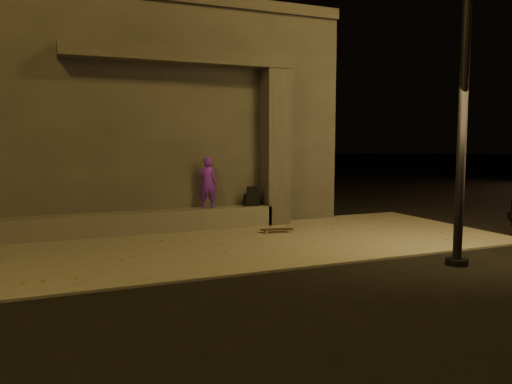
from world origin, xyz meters
name	(u,v)px	position (x,y,z in m)	size (l,w,h in m)	color
ground	(278,268)	(0.00, 0.00, 0.00)	(120.00, 120.00, 0.00)	black
sidewalk	(233,243)	(0.00, 2.00, 0.02)	(11.00, 4.40, 0.04)	#646058
building	(138,118)	(-1.00, 6.49, 2.61)	(9.00, 5.10, 5.22)	#373432
ledge	(139,222)	(-1.50, 3.75, 0.27)	(6.00, 0.55, 0.45)	#54514D
column	(275,147)	(1.70, 3.75, 1.84)	(0.55, 0.55, 3.60)	#373432
canopy	(182,57)	(-0.50, 3.80, 3.78)	(5.00, 0.70, 0.28)	#373432
skateboarder	(207,183)	(0.03, 3.75, 1.06)	(0.42, 0.27, 1.14)	#5B1CBB
backpack	(251,199)	(1.10, 3.75, 0.65)	(0.35, 0.26, 0.46)	black
skateboard	(277,230)	(1.21, 2.61, 0.10)	(0.72, 0.32, 0.08)	black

